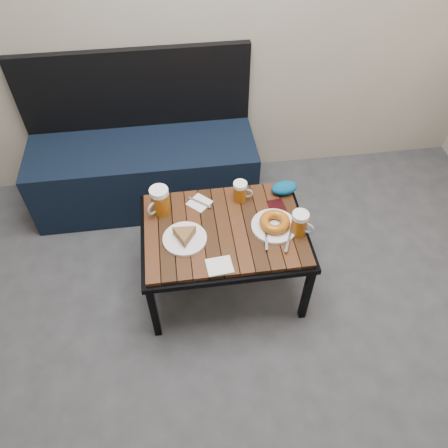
{
  "coord_description": "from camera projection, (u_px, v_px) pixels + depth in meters",
  "views": [
    {
      "loc": [
        -0.04,
        -0.44,
        2.12
      ],
      "look_at": [
        0.16,
        0.99,
        0.5
      ],
      "focal_mm": 35.0,
      "sensor_mm": 36.0,
      "label": 1
    }
  ],
  "objects": [
    {
      "name": "napkin_right",
      "position": [
        219.0,
        266.0,
        2.03
      ],
      "size": [
        0.13,
        0.11,
        0.01
      ],
      "rotation": [
        0.0,
        0.0,
        0.08
      ],
      "color": "white",
      "rests_on": "cafe_table"
    },
    {
      "name": "beer_mug_centre",
      "position": [
        240.0,
        191.0,
        2.29
      ],
      "size": [
        0.11,
        0.08,
        0.12
      ],
      "rotation": [
        0.0,
        0.0,
        -0.21
      ],
      "color": "#964C0C",
      "rests_on": "cafe_table"
    },
    {
      "name": "bench",
      "position": [
        145.0,
        166.0,
        2.82
      ],
      "size": [
        1.4,
        0.5,
        0.95
      ],
      "color": "black",
      "rests_on": "ground"
    },
    {
      "name": "plate_bagel",
      "position": [
        275.0,
        224.0,
        2.18
      ],
      "size": [
        0.24,
        0.29,
        0.06
      ],
      "color": "white",
      "rests_on": "cafe_table"
    },
    {
      "name": "knit_pouch",
      "position": [
        284.0,
        188.0,
        2.34
      ],
      "size": [
        0.16,
        0.11,
        0.06
      ],
      "primitive_type": "ellipsoid",
      "rotation": [
        0.0,
        0.0,
        0.14
      ],
      "color": "navy",
      "rests_on": "cafe_table"
    },
    {
      "name": "beer_mug_left",
      "position": [
        160.0,
        201.0,
        2.21
      ],
      "size": [
        0.14,
        0.13,
        0.15
      ],
      "rotation": [
        0.0,
        0.0,
        3.9
      ],
      "color": "#964C0C",
      "rests_on": "cafe_table"
    },
    {
      "name": "cafe_table",
      "position": [
        224.0,
        233.0,
        2.23
      ],
      "size": [
        0.84,
        0.62,
        0.47
      ],
      "color": "black",
      "rests_on": "ground"
    },
    {
      "name": "passport_burgundy",
      "position": [
        277.0,
        207.0,
        2.28
      ],
      "size": [
        0.09,
        0.12,
        0.01
      ],
      "primitive_type": "cube",
      "rotation": [
        0.0,
        0.0,
        0.1
      ],
      "color": "black",
      "rests_on": "cafe_table"
    },
    {
      "name": "passport_navy",
      "position": [
        185.0,
        231.0,
        2.17
      ],
      "size": [
        0.13,
        0.13,
        0.01
      ],
      "primitive_type": "cube",
      "rotation": [
        0.0,
        0.0,
        -0.93
      ],
      "color": "black",
      "rests_on": "cafe_table"
    },
    {
      "name": "beer_mug_right",
      "position": [
        300.0,
        223.0,
        2.13
      ],
      "size": [
        0.12,
        0.11,
        0.13
      ],
      "rotation": [
        0.0,
        0.0,
        -0.63
      ],
      "color": "#964C0C",
      "rests_on": "cafe_table"
    },
    {
      "name": "plate_pie",
      "position": [
        185.0,
        237.0,
        2.12
      ],
      "size": [
        0.22,
        0.22,
        0.06
      ],
      "color": "white",
      "rests_on": "cafe_table"
    },
    {
      "name": "napkin_left",
      "position": [
        199.0,
        203.0,
        2.3
      ],
      "size": [
        0.15,
        0.15,
        0.01
      ],
      "rotation": [
        0.0,
        0.0,
        0.79
      ],
      "color": "white",
      "rests_on": "cafe_table"
    },
    {
      "name": "room_shell",
      "position": [
        180.0,
        5.0,
        0.9
      ],
      "size": [
        4.0,
        4.0,
        4.0
      ],
      "color": "gray",
      "rests_on": "ground"
    }
  ]
}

